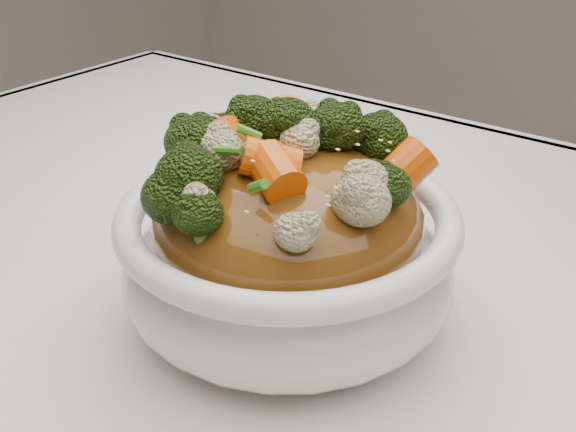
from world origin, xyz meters
The scene contains 8 objects.
tablecloth centered at (0.00, 0.00, 0.73)m, with size 1.20×0.80×0.04m, color silver.
bowl centered at (0.01, -0.04, 0.79)m, with size 0.23×0.23×0.09m, color white, non-canonical shape.
sauce_base centered at (0.01, -0.04, 0.83)m, with size 0.18×0.18×0.10m, color #603610.
carrots centered at (0.01, -0.04, 0.89)m, with size 0.18×0.18×0.05m, color #DB5207, non-canonical shape.
broccoli centered at (0.01, -0.04, 0.89)m, with size 0.18×0.18×0.05m, color black, non-canonical shape.
cauliflower centered at (0.01, -0.04, 0.89)m, with size 0.18×0.18×0.04m, color beige, non-canonical shape.
scallions centered at (0.01, -0.04, 0.89)m, with size 0.14×0.14×0.02m, color #32781B, non-canonical shape.
sesame_seeds centered at (0.01, -0.04, 0.89)m, with size 0.16×0.16×0.01m, color beige, non-canonical shape.
Camera 1 is at (0.24, -0.35, 1.04)m, focal length 42.00 mm.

